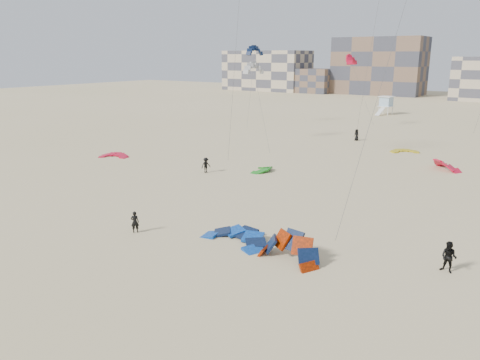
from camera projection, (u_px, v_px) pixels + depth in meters
The scene contains 18 objects.
ground at pixel (154, 249), 30.59m from camera, with size 320.00×320.00×0.00m, color beige.
kite_ground_blue at pixel (236, 241), 32.00m from camera, with size 4.61×4.76×1.00m, color blue, non-canonical shape.
kite_ground_orange at pixel (288, 260), 28.93m from camera, with size 4.27×3.03×2.93m, color red, non-canonical shape.
kite_ground_red at pixel (114, 157), 58.52m from camera, with size 3.38×3.56×0.68m, color red, non-canonical shape.
kite_ground_green at pixel (261, 171), 51.40m from camera, with size 3.02×3.13×0.87m, color #1B981D, non-canonical shape.
kite_ground_red_far at pixel (446, 169), 52.05m from camera, with size 3.59×3.36×1.77m, color red, non-canonical shape.
kite_ground_yellow at pixel (404, 152), 61.42m from camera, with size 3.27×3.44×0.40m, color yellow, non-canonical shape.
kitesurfer_main at pixel (135, 222), 33.29m from camera, with size 0.58×0.38×1.59m, color black.
kitesurfer_b at pixel (449, 257), 27.11m from camera, with size 0.92×0.71×1.88m, color black.
kitesurfer_c at pixel (206, 165), 50.41m from camera, with size 1.07×0.62×1.66m, color black.
kitesurfer_e at pixel (357, 135), 69.55m from camera, with size 0.83×0.54×1.70m, color black.
kite_fly_grey at pixel (254, 69), 66.16m from camera, with size 10.72×11.89×10.46m.
kite_fly_navy at pixel (255, 52), 81.95m from camera, with size 6.66×11.35×13.21m.
kite_fly_red at pixel (351, 60), 78.43m from camera, with size 6.73×3.59×11.88m.
lifeguard_tower_far at pixel (386, 105), 100.16m from camera, with size 3.14×5.54×3.89m.
condo_west_a at pixel (267, 71), 170.68m from camera, with size 30.00×15.00×14.00m, color #C5B190.
condo_west_b at pixel (379, 66), 151.56m from camera, with size 28.00×14.00×18.00m, color brown.
condo_fill_left at pixel (314, 81), 158.96m from camera, with size 12.00×10.00×8.00m, color brown.
Camera 1 is at (20.65, -20.29, 12.25)m, focal length 35.00 mm.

